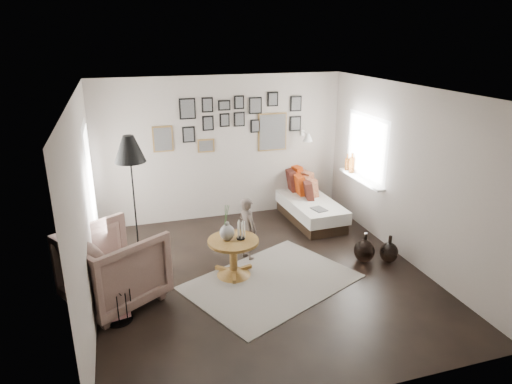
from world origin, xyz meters
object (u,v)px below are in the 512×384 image
object	(u,v)px
demijohn_large	(364,251)
demijohn_small	(389,252)
floor_lamp	(130,154)
pedestal_table	(234,259)
child	(247,229)
vase	(227,230)
armchair	(114,266)
daybed	(307,203)
magazine_basket	(117,305)

from	to	relation	value
demijohn_large	demijohn_small	world-z (taller)	demijohn_large
floor_lamp	demijohn_large	size ratio (longest dim) A/B	4.08
pedestal_table	demijohn_small	distance (m)	2.36
demijohn_small	child	size ratio (longest dim) A/B	0.44
vase	floor_lamp	size ratio (longest dim) A/B	0.27
demijohn_large	armchair	bearing A→B (deg)	179.84
daybed	demijohn_large	world-z (taller)	daybed
magazine_basket	floor_lamp	bearing A→B (deg)	77.45
floor_lamp	child	xyz separation A→B (m)	(1.60, -0.47, -1.17)
child	daybed	bearing A→B (deg)	-71.42
daybed	child	size ratio (longest dim) A/B	1.91
pedestal_table	child	bearing A→B (deg)	53.70
pedestal_table	daybed	distance (m)	2.51
vase	demijohn_small	size ratio (longest dim) A/B	1.19
pedestal_table	vase	distance (m)	0.47
armchair	demijohn_large	bearing A→B (deg)	-122.30
floor_lamp	demijohn_large	distance (m)	3.74
daybed	magazine_basket	world-z (taller)	daybed
demijohn_small	demijohn_large	bearing A→B (deg)	161.08
demijohn_large	vase	bearing A→B (deg)	174.57
magazine_basket	child	size ratio (longest dim) A/B	0.45
demijohn_large	magazine_basket	bearing A→B (deg)	-173.00
armchair	demijohn_small	size ratio (longest dim) A/B	2.52
pedestal_table	armchair	world-z (taller)	armchair
demijohn_small	magazine_basket	bearing A→B (deg)	-175.35
child	floor_lamp	bearing A→B (deg)	52.98
daybed	armchair	bearing A→B (deg)	-153.89
vase	pedestal_table	bearing A→B (deg)	-14.04
vase	demijohn_large	xyz separation A→B (m)	(2.07, -0.20, -0.54)
pedestal_table	daybed	xyz separation A→B (m)	(1.85, 1.69, 0.02)
vase	magazine_basket	xyz separation A→B (m)	(-1.52, -0.64, -0.51)
daybed	vase	bearing A→B (deg)	-141.24
floor_lamp	magazine_basket	distance (m)	2.16
vase	daybed	distance (m)	2.59
armchair	child	world-z (taller)	armchair
pedestal_table	demijohn_large	size ratio (longest dim) A/B	1.52
magazine_basket	demijohn_large	distance (m)	3.62
magazine_basket	demijohn_large	bearing A→B (deg)	7.00
demijohn_large	demijohn_small	distance (m)	0.37
pedestal_table	floor_lamp	world-z (taller)	floor_lamp
vase	daybed	bearing A→B (deg)	40.95
pedestal_table	vase	world-z (taller)	vase
pedestal_table	magazine_basket	world-z (taller)	pedestal_table
demijohn_large	demijohn_small	size ratio (longest dim) A/B	1.10
magazine_basket	child	world-z (taller)	child
demijohn_large	child	size ratio (longest dim) A/B	0.48
pedestal_table	daybed	bearing A→B (deg)	42.49
daybed	armchair	xyz separation A→B (m)	(-3.45, -1.86, 0.21)
daybed	demijohn_small	world-z (taller)	daybed
vase	demijohn_large	size ratio (longest dim) A/B	1.08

